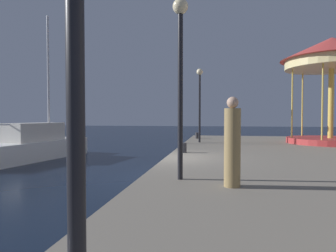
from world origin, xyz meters
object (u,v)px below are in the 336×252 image
(carousel, at_px, (332,63))
(lamp_post_mid_promenade, at_px, (180,56))
(lamp_post_far_end, at_px, (200,92))
(person_far_corner, at_px, (232,145))
(sailboat_white, at_px, (32,146))
(bollard_north, at_px, (184,148))
(bollard_south, at_px, (197,136))

(carousel, bearing_deg, lamp_post_mid_promenade, -123.52)
(carousel, relative_size, lamp_post_far_end, 1.38)
(carousel, relative_size, person_far_corner, 3.07)
(sailboat_white, bearing_deg, lamp_post_mid_promenade, -39.40)
(bollard_north, bearing_deg, sailboat_white, 165.64)
(lamp_post_far_end, height_order, person_far_corner, lamp_post_far_end)
(sailboat_white, xyz_separation_m, lamp_post_mid_promenade, (8.72, -7.16, 2.93))
(bollard_north, bearing_deg, carousel, 36.14)
(lamp_post_mid_promenade, distance_m, bollard_south, 13.19)
(carousel, xyz_separation_m, lamp_post_mid_promenade, (-6.95, -10.49, -1.49))
(person_far_corner, bearing_deg, sailboat_white, 142.06)
(lamp_post_mid_promenade, bearing_deg, bollard_south, 92.13)
(sailboat_white, xyz_separation_m, bollard_south, (8.24, 5.75, 0.27))
(bollard_south, bearing_deg, person_far_corner, -83.05)
(sailboat_white, height_order, bollard_north, sailboat_white)
(sailboat_white, distance_m, lamp_post_far_end, 9.49)
(bollard_south, bearing_deg, bollard_north, -90.09)
(lamp_post_mid_promenade, bearing_deg, bollard_north, 95.57)
(lamp_post_mid_promenade, relative_size, bollard_north, 10.41)
(sailboat_white, bearing_deg, bollard_south, 34.91)
(bollard_south, xyz_separation_m, person_far_corner, (1.64, -13.45, 0.68))
(carousel, relative_size, lamp_post_mid_promenade, 1.38)
(lamp_post_mid_promenade, height_order, lamp_post_far_end, lamp_post_far_end)
(lamp_post_mid_promenade, relative_size, person_far_corner, 2.23)
(person_far_corner, bearing_deg, lamp_post_far_end, 97.06)
(sailboat_white, distance_m, person_far_corner, 12.56)
(carousel, bearing_deg, lamp_post_far_end, -175.82)
(sailboat_white, xyz_separation_m, person_far_corner, (9.88, -7.70, 0.95))
(lamp_post_mid_promenade, xyz_separation_m, lamp_post_far_end, (-0.14, 9.97, 0.01))
(bollard_south, relative_size, bollard_north, 1.00)
(person_far_corner, bearing_deg, carousel, 62.30)
(lamp_post_mid_promenade, distance_m, bollard_north, 5.73)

